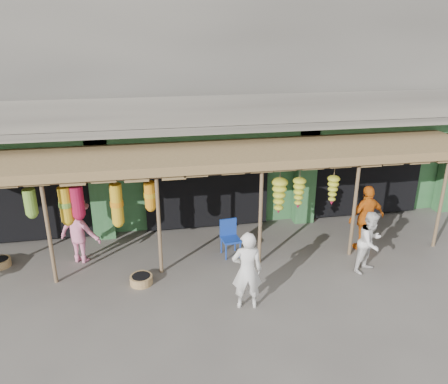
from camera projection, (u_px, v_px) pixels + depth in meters
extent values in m
plane|color=#514C47|center=(220.00, 262.00, 11.30)|extent=(80.00, 80.00, 0.00)
cube|color=gray|center=(192.00, 50.00, 14.12)|extent=(16.00, 6.00, 4.00)
cube|color=#2D6033|center=(194.00, 153.00, 15.50)|extent=(16.00, 5.70, 3.00)
cube|color=gray|center=(209.00, 127.00, 11.68)|extent=(16.00, 0.90, 0.22)
cube|color=gray|center=(211.00, 111.00, 11.13)|extent=(16.00, 0.10, 0.80)
cube|color=#2D6033|center=(207.00, 136.00, 12.17)|extent=(16.00, 0.35, 0.35)
cube|color=yellow|center=(16.00, 149.00, 11.28)|extent=(1.70, 0.06, 0.55)
cube|color=#B21414|center=(15.00, 150.00, 11.24)|extent=(1.30, 0.02, 0.30)
cube|color=black|center=(33.00, 187.00, 12.72)|extent=(3.60, 2.00, 2.50)
cube|color=black|center=(203.00, 176.00, 13.58)|extent=(3.60, 2.00, 2.50)
cube|color=black|center=(352.00, 168.00, 14.43)|extent=(3.60, 2.00, 2.50)
cube|color=#2D6033|center=(101.00, 189.00, 12.14)|extent=(0.60, 0.35, 3.00)
cube|color=#2D6033|center=(305.00, 176.00, 13.16)|extent=(0.60, 0.35, 3.00)
cylinder|color=brown|center=(49.00, 233.00, 9.97)|extent=(0.09, 0.09, 2.60)
cylinder|color=brown|center=(159.00, 225.00, 10.40)|extent=(0.09, 0.09, 2.60)
cylinder|color=brown|center=(260.00, 217.00, 10.82)|extent=(0.09, 0.09, 2.60)
cylinder|color=brown|center=(354.00, 210.00, 11.25)|extent=(0.09, 0.09, 2.60)
cylinder|color=brown|center=(441.00, 203.00, 11.68)|extent=(0.09, 0.09, 2.60)
cylinder|color=brown|center=(210.00, 174.00, 10.18)|extent=(12.90, 0.08, 0.08)
cylinder|color=brown|center=(91.00, 181.00, 10.14)|extent=(5.50, 0.06, 0.06)
cube|color=brown|center=(213.00, 153.00, 11.17)|extent=(14.00, 2.70, 0.22)
cylinder|color=#18399C|center=(226.00, 252.00, 11.36)|extent=(0.04, 0.04, 0.44)
cylinder|color=#18399C|center=(240.00, 250.00, 11.47)|extent=(0.04, 0.04, 0.44)
cylinder|color=#18399C|center=(221.00, 245.00, 11.71)|extent=(0.04, 0.04, 0.44)
cylinder|color=#18399C|center=(235.00, 243.00, 11.82)|extent=(0.04, 0.04, 0.44)
cube|color=#18399C|center=(231.00, 240.00, 11.50)|extent=(0.52, 0.52, 0.05)
cube|color=#18399C|center=(228.00, 227.00, 11.61)|extent=(0.46, 0.11, 0.49)
cylinder|color=brown|center=(1.00, 263.00, 11.08)|extent=(0.61, 0.61, 0.20)
cylinder|color=olive|center=(141.00, 280.00, 10.33)|extent=(0.54, 0.54, 0.21)
cylinder|color=#9C6A48|center=(141.00, 277.00, 10.45)|extent=(0.53, 0.53, 0.18)
imported|color=silver|center=(247.00, 271.00, 9.22)|extent=(0.70, 0.51, 1.78)
imported|color=silver|center=(370.00, 242.00, 10.65)|extent=(0.96, 0.90, 1.58)
imported|color=orange|center=(366.00, 218.00, 11.67)|extent=(1.14, 0.62, 1.84)
imported|color=pink|center=(79.00, 231.00, 11.08)|extent=(1.29, 1.05, 1.73)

